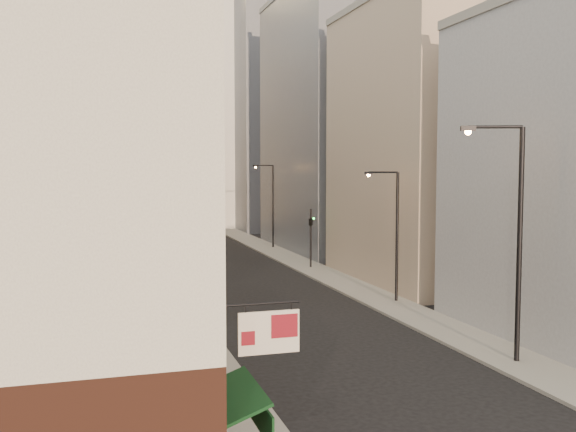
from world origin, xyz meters
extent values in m
cube|color=gray|center=(-6.50, 55.00, 0.07)|extent=(3.00, 140.00, 0.15)
cube|color=gray|center=(6.50, 55.00, 0.07)|extent=(3.00, 140.00, 0.15)
cube|color=#562D21|center=(-11.00, 9.00, 2.00)|extent=(6.00, 16.00, 4.00)
cube|color=beige|center=(-11.00, 9.00, 8.00)|extent=(6.00, 16.00, 8.00)
cube|color=gray|center=(-8.20, 9.00, 12.10)|extent=(0.60, 16.00, 0.40)
cylinder|color=black|center=(-6.90, 3.00, 4.90)|extent=(2.40, 0.06, 0.06)
cube|color=beige|center=(-6.50, 3.00, 4.15)|extent=(1.60, 0.06, 1.10)
cube|color=maroon|center=(-6.10, 3.00, 4.30)|extent=(0.70, 0.10, 0.60)
cube|color=maroon|center=(-7.05, 3.00, 4.05)|extent=(0.35, 0.10, 0.35)
cube|color=black|center=(-7.35, 3.20, 2.55)|extent=(1.25, 3.00, 0.52)
cube|color=black|center=(-6.75, 3.20, 2.05)|extent=(0.06, 3.00, 0.80)
cube|color=#2251AD|center=(-7.95, 6.20, 2.20)|extent=(0.08, 0.40, 0.50)
cube|color=black|center=(-7.30, 14.00, 3.60)|extent=(0.80, 0.08, 1.50)
cube|color=black|center=(-7.30, 24.00, 3.40)|extent=(0.70, 0.08, 1.30)
cube|color=tan|center=(-12.00, 26.00, 8.00)|extent=(8.00, 12.00, 16.00)
cube|color=gray|center=(-12.00, 42.00, 10.00)|extent=(8.00, 16.00, 20.00)
cube|color=tan|center=(-12.00, 60.00, 8.50)|extent=(8.00, 18.00, 17.00)
cube|color=gray|center=(-12.00, 80.00, 12.00)|extent=(8.00, 20.00, 24.00)
cube|color=tan|center=(12.00, 30.00, 10.00)|extent=(8.00, 16.00, 20.00)
cube|color=gray|center=(12.00, 50.00, 13.00)|extent=(8.00, 20.00, 26.00)
cube|color=gray|center=(18.00, 78.00, 25.00)|extent=(20.00, 22.00, 50.00)
cube|color=tan|center=(-1.00, 92.00, 14.00)|extent=(14.00, 14.00, 28.00)
cube|color=tan|center=(-1.00, 92.00, 31.00)|extent=(10.00, 10.00, 6.00)
cube|color=silver|center=(10.00, 78.00, 17.00)|extent=(8.00, 8.00, 34.00)
cylinder|color=black|center=(6.41, 10.35, 5.01)|extent=(0.22, 0.22, 10.03)
cylinder|color=black|center=(5.37, 10.73, 10.03)|extent=(2.14, 0.89, 0.13)
cube|color=black|center=(4.32, 11.12, 9.97)|extent=(0.66, 0.44, 0.20)
sphere|color=orange|center=(4.32, 11.12, 9.83)|extent=(0.27, 0.27, 0.27)
cylinder|color=black|center=(7.17, 23.19, 4.04)|extent=(0.18, 0.18, 8.09)
cylinder|color=black|center=(6.30, 23.41, 8.09)|extent=(1.77, 0.54, 0.11)
cube|color=black|center=(5.43, 23.63, 8.04)|extent=(0.53, 0.31, 0.16)
sphere|color=orange|center=(5.43, 23.63, 7.93)|extent=(0.22, 0.22, 0.22)
cylinder|color=black|center=(7.27, 51.92, 4.34)|extent=(0.19, 0.19, 8.68)
cylinder|color=black|center=(6.31, 51.81, 8.68)|extent=(1.93, 0.34, 0.12)
cube|color=black|center=(5.36, 51.69, 8.63)|extent=(0.55, 0.27, 0.17)
sphere|color=orange|center=(5.36, 51.69, 8.51)|extent=(0.23, 0.23, 0.23)
cylinder|color=black|center=(-6.65, 37.05, 2.50)|extent=(0.16, 0.16, 5.00)
imported|color=black|center=(-6.65, 37.05, 4.20)|extent=(0.59, 0.59, 1.37)
sphere|color=#19E533|center=(-6.90, 37.05, 4.20)|extent=(0.16, 0.16, 0.16)
cylinder|color=black|center=(6.55, 37.70, 2.50)|extent=(0.16, 0.16, 5.00)
imported|color=black|center=(6.55, 37.70, 4.20)|extent=(0.73, 0.73, 1.31)
sphere|color=#19E533|center=(6.80, 37.70, 4.20)|extent=(0.16, 0.16, 0.16)
camera|label=1|loc=(-10.68, -12.39, 8.27)|focal=40.00mm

